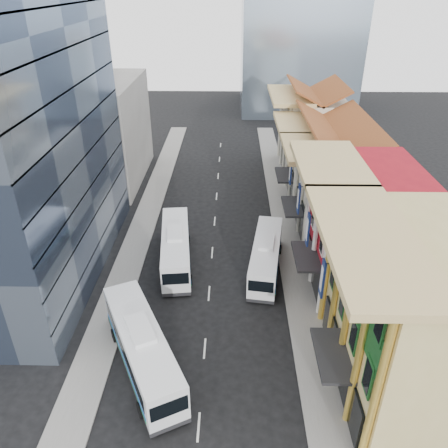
{
  "coord_description": "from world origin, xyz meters",
  "views": [
    {
      "loc": [
        2.02,
        -17.42,
        25.67
      ],
      "look_at": [
        1.33,
        19.13,
        5.15
      ],
      "focal_mm": 35.0,
      "sensor_mm": 36.0,
      "label": 1
    }
  ],
  "objects_px": {
    "bus_left_near": "(142,347)",
    "bus_right": "(266,255)",
    "office_tower": "(10,122)",
    "bus_left_far": "(176,247)",
    "shophouse_tan": "(410,319)"
  },
  "relations": [
    {
      "from": "shophouse_tan",
      "to": "office_tower",
      "type": "xyz_separation_m",
      "value": [
        -31.0,
        14.0,
        9.0
      ]
    },
    {
      "from": "shophouse_tan",
      "to": "bus_left_far",
      "type": "bearing_deg",
      "value": 139.53
    },
    {
      "from": "bus_right",
      "to": "office_tower",
      "type": "bearing_deg",
      "value": -171.86
    },
    {
      "from": "shophouse_tan",
      "to": "bus_left_far",
      "type": "relative_size",
      "value": 1.18
    },
    {
      "from": "office_tower",
      "to": "bus_right",
      "type": "distance_m",
      "value": 26.09
    },
    {
      "from": "bus_left_near",
      "to": "bus_left_far",
      "type": "height_order",
      "value": "bus_left_near"
    },
    {
      "from": "shophouse_tan",
      "to": "bus_left_far",
      "type": "height_order",
      "value": "shophouse_tan"
    },
    {
      "from": "shophouse_tan",
      "to": "office_tower",
      "type": "relative_size",
      "value": 0.47
    },
    {
      "from": "office_tower",
      "to": "bus_left_far",
      "type": "xyz_separation_m",
      "value": [
        13.39,
        1.02,
        -13.1
      ]
    },
    {
      "from": "office_tower",
      "to": "bus_left_far",
      "type": "height_order",
      "value": "office_tower"
    },
    {
      "from": "bus_left_near",
      "to": "bus_right",
      "type": "distance_m",
      "value": 16.21
    },
    {
      "from": "office_tower",
      "to": "bus_left_near",
      "type": "xyz_separation_m",
      "value": [
        12.54,
        -12.94,
        -13.01
      ]
    },
    {
      "from": "bus_left_near",
      "to": "bus_left_far",
      "type": "relative_size",
      "value": 1.05
    },
    {
      "from": "office_tower",
      "to": "bus_left_near",
      "type": "bearing_deg",
      "value": -45.9
    },
    {
      "from": "bus_left_near",
      "to": "shophouse_tan",
      "type": "bearing_deg",
      "value": -29.65
    }
  ]
}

